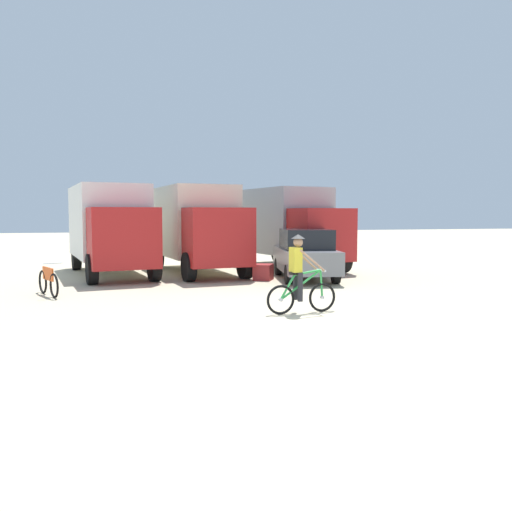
{
  "coord_description": "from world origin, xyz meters",
  "views": [
    {
      "loc": [
        -4.13,
        -10.38,
        2.26
      ],
      "look_at": [
        -0.01,
        3.79,
        1.1
      ],
      "focal_mm": 36.87,
      "sensor_mm": 36.0,
      "label": 1
    }
  ],
  "objects_px": {
    "cyclist_orange_shirt": "(300,277)",
    "supply_crate": "(263,272)",
    "sedan_parked": "(305,254)",
    "bicycle_spare": "(48,282)",
    "box_truck_white_box": "(110,225)",
    "box_truck_cream_rv": "(196,225)",
    "box_truck_grey_hauler": "(284,224)"
  },
  "relations": [
    {
      "from": "cyclist_orange_shirt",
      "to": "bicycle_spare",
      "type": "xyz_separation_m",
      "value": [
        -5.79,
        4.4,
        -0.45
      ]
    },
    {
      "from": "box_truck_white_box",
      "to": "cyclist_orange_shirt",
      "type": "xyz_separation_m",
      "value": [
        4.04,
        -9.37,
        -1.03
      ]
    },
    {
      "from": "cyclist_orange_shirt",
      "to": "supply_crate",
      "type": "bearing_deg",
      "value": 80.64
    },
    {
      "from": "sedan_parked",
      "to": "cyclist_orange_shirt",
      "type": "height_order",
      "value": "cyclist_orange_shirt"
    },
    {
      "from": "bicycle_spare",
      "to": "supply_crate",
      "type": "bearing_deg",
      "value": 14.23
    },
    {
      "from": "bicycle_spare",
      "to": "sedan_parked",
      "type": "bearing_deg",
      "value": 10.29
    },
    {
      "from": "box_truck_white_box",
      "to": "box_truck_cream_rv",
      "type": "relative_size",
      "value": 1.01
    },
    {
      "from": "box_truck_grey_hauler",
      "to": "sedan_parked",
      "type": "relative_size",
      "value": 1.58
    },
    {
      "from": "cyclist_orange_shirt",
      "to": "supply_crate",
      "type": "height_order",
      "value": "cyclist_orange_shirt"
    },
    {
      "from": "cyclist_orange_shirt",
      "to": "box_truck_white_box",
      "type": "bearing_deg",
      "value": 113.33
    },
    {
      "from": "sedan_parked",
      "to": "bicycle_spare",
      "type": "xyz_separation_m",
      "value": [
        -8.28,
        -1.5,
        -0.48
      ]
    },
    {
      "from": "box_truck_grey_hauler",
      "to": "supply_crate",
      "type": "distance_m",
      "value": 4.59
    },
    {
      "from": "box_truck_grey_hauler",
      "to": "sedan_parked",
      "type": "height_order",
      "value": "box_truck_grey_hauler"
    },
    {
      "from": "box_truck_white_box",
      "to": "cyclist_orange_shirt",
      "type": "height_order",
      "value": "box_truck_white_box"
    },
    {
      "from": "box_truck_white_box",
      "to": "box_truck_cream_rv",
      "type": "xyz_separation_m",
      "value": [
        3.22,
        -0.15,
        0.0
      ]
    },
    {
      "from": "sedan_parked",
      "to": "box_truck_cream_rv",
      "type": "bearing_deg",
      "value": 134.9
    },
    {
      "from": "box_truck_cream_rv",
      "to": "box_truck_grey_hauler",
      "type": "bearing_deg",
      "value": 9.8
    },
    {
      "from": "box_truck_cream_rv",
      "to": "sedan_parked",
      "type": "xyz_separation_m",
      "value": [
        3.3,
        -3.31,
        -0.99
      ]
    },
    {
      "from": "bicycle_spare",
      "to": "box_truck_white_box",
      "type": "bearing_deg",
      "value": 70.56
    },
    {
      "from": "cyclist_orange_shirt",
      "to": "supply_crate",
      "type": "distance_m",
      "value": 6.24
    },
    {
      "from": "box_truck_white_box",
      "to": "box_truck_cream_rv",
      "type": "distance_m",
      "value": 3.23
    },
    {
      "from": "supply_crate",
      "to": "box_truck_white_box",
      "type": "bearing_deg",
      "value": 147.3
    },
    {
      "from": "sedan_parked",
      "to": "bicycle_spare",
      "type": "height_order",
      "value": "sedan_parked"
    },
    {
      "from": "sedan_parked",
      "to": "bicycle_spare",
      "type": "relative_size",
      "value": 2.73
    },
    {
      "from": "box_truck_cream_rv",
      "to": "supply_crate",
      "type": "bearing_deg",
      "value": -59.41
    },
    {
      "from": "box_truck_white_box",
      "to": "bicycle_spare",
      "type": "xyz_separation_m",
      "value": [
        -1.75,
        -4.97,
        -1.48
      ]
    },
    {
      "from": "sedan_parked",
      "to": "supply_crate",
      "type": "relative_size",
      "value": 6.3
    },
    {
      "from": "cyclist_orange_shirt",
      "to": "bicycle_spare",
      "type": "distance_m",
      "value": 7.29
    },
    {
      "from": "box_truck_cream_rv",
      "to": "cyclist_orange_shirt",
      "type": "height_order",
      "value": "box_truck_cream_rv"
    },
    {
      "from": "box_truck_white_box",
      "to": "supply_crate",
      "type": "relative_size",
      "value": 9.9
    },
    {
      "from": "bicycle_spare",
      "to": "supply_crate",
      "type": "relative_size",
      "value": 2.31
    },
    {
      "from": "supply_crate",
      "to": "box_truck_grey_hauler",
      "type": "bearing_deg",
      "value": 61.1
    }
  ]
}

